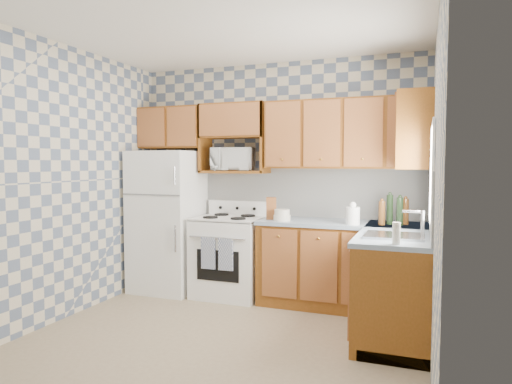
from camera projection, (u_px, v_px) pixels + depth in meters
floor at (221, 341)px, 3.95m from camera, size 3.40×3.40×0.00m
back_wall at (277, 179)px, 5.36m from camera, size 3.40×0.02×2.70m
right_wall at (435, 189)px, 3.27m from camera, size 0.02×3.20×2.70m
backsplash_back at (310, 193)px, 5.22m from camera, size 2.60×0.02×0.56m
backsplash_right at (432, 201)px, 4.03m from camera, size 0.02×1.60×0.56m
refrigerator at (168, 221)px, 5.50m from camera, size 0.75×0.70×1.68m
stove_body at (230, 257)px, 5.27m from camera, size 0.76×0.65×0.90m
cooktop at (230, 218)px, 5.24m from camera, size 0.76×0.65×0.02m
backguard at (239, 208)px, 5.50m from camera, size 0.76×0.08×0.17m
dish_towel_left at (208, 253)px, 4.98m from camera, size 0.17×0.02×0.35m
dish_towel_right at (226, 254)px, 4.91m from camera, size 0.17×0.02×0.35m
base_cabinets_back at (342, 266)px, 4.85m from camera, size 1.75×0.60×0.88m
base_cabinets_right at (396, 283)px, 4.18m from camera, size 0.60×1.60×0.88m
countertop_back at (343, 224)px, 4.81m from camera, size 1.77×0.63×0.04m
countertop_right at (396, 233)px, 4.15m from camera, size 0.63×1.60×0.04m
upper_cabinets_back at (346, 134)px, 4.89m from camera, size 1.75×0.33×0.74m
upper_cabinets_fridge at (173, 128)px, 5.61m from camera, size 0.82×0.33×0.50m
upper_cabinets_right at (416, 131)px, 4.47m from camera, size 0.33×0.70×0.74m
microwave_shelf at (235, 172)px, 5.36m from camera, size 0.80×0.33×0.03m
microwave at (233, 159)px, 5.38m from camera, size 0.55×0.42×0.27m
sink at (394, 236)px, 3.82m from camera, size 0.48×0.40×0.03m
window at (432, 174)px, 3.69m from camera, size 0.02×0.66×0.86m
bottle_0 at (390, 210)px, 4.61m from camera, size 0.07×0.07×0.30m
bottle_1 at (400, 211)px, 4.52m from camera, size 0.07×0.07×0.28m
bottle_2 at (405, 212)px, 4.60m from camera, size 0.07×0.07×0.26m
bottle_3 at (382, 213)px, 4.56m from camera, size 0.07×0.07×0.24m
knife_block at (271, 208)px, 5.02m from camera, size 0.14×0.14×0.24m
electric_kettle at (353, 216)px, 4.59m from camera, size 0.14×0.14×0.18m
food_containers at (282, 215)px, 4.90m from camera, size 0.18×0.18×0.12m
soap_bottle at (396, 233)px, 3.46m from camera, size 0.06×0.06×0.17m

